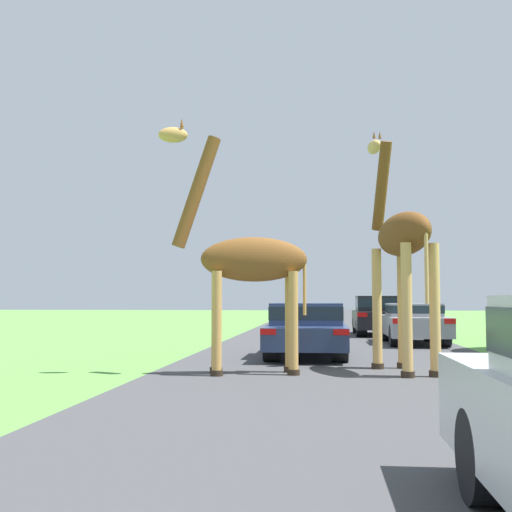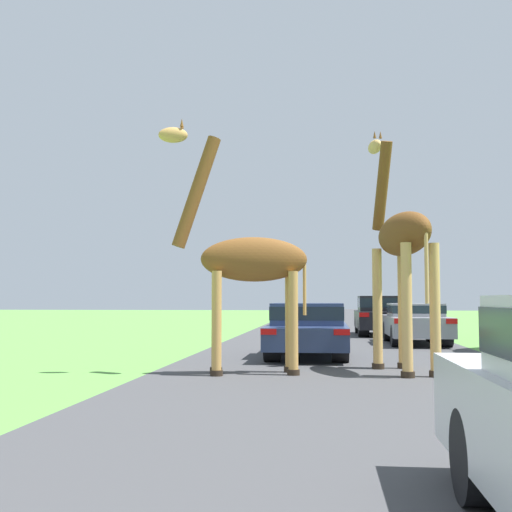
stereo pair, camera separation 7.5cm
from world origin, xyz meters
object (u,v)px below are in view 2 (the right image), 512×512
Objects in this scene: giraffe_companion at (402,247)px; car_far_ahead at (415,322)px; giraffe_near_road at (246,262)px; car_queue_left at (382,314)px; car_queue_right at (308,328)px.

giraffe_companion is 1.18× the size of car_far_ahead.
car_queue_left is at bearing -26.10° from giraffe_near_road.
car_queue_right reaches higher than car_far_ahead.
car_far_ahead is (4.30, 8.60, -1.43)m from giraffe_near_road.
car_queue_right is 0.95× the size of car_queue_left.
giraffe_near_road is 1.14× the size of car_far_ahead.
car_far_ahead is (0.62, -4.89, -0.11)m from car_queue_left.
car_queue_right is at bearing -104.92° from car_queue_left.
giraffe_near_road reaches higher than car_queue_left.
car_queue_left reaches higher than car_far_ahead.
giraffe_companion is 8.25m from car_far_ahead.
giraffe_companion is at bearing -93.07° from car_queue_left.
car_queue_right is 0.95× the size of car_far_ahead.
car_queue_left is (0.69, 12.85, -1.63)m from giraffe_companion.
giraffe_near_road is 0.96× the size of giraffe_companion.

